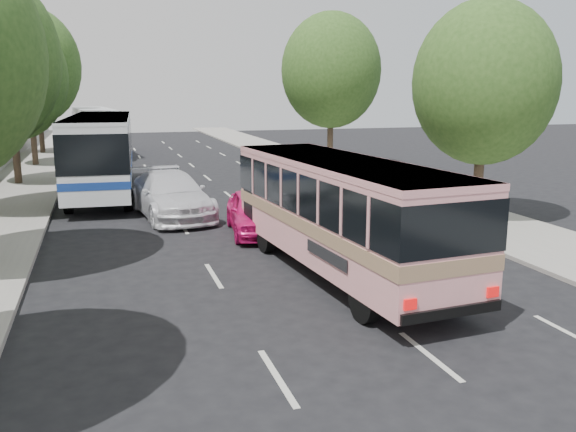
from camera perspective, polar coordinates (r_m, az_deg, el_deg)
name	(u,v)px	position (r m, az deg, el deg)	size (l,w,h in m)	color
ground	(338,323)	(12.96, 4.69, -9.91)	(120.00, 120.00, 0.00)	black
sidewalk_left	(16,190)	(31.77, -24.09, 2.21)	(4.00, 90.00, 0.15)	#9E998E
sidewalk_right	(347,176)	(34.11, 5.55, 3.75)	(4.00, 90.00, 0.12)	#9E998E
tree_left_d	(10,72)	(33.36, -24.55, 12.19)	(5.52, 5.52, 8.60)	#38281E
tree_left_e	(28,62)	(41.33, -23.12, 13.13)	(6.30, 6.30, 9.82)	#38281E
tree_left_f	(37,72)	(49.30, -22.39, 12.32)	(5.88, 5.88, 9.16)	#38281E
tree_right_near	(488,77)	(23.29, 18.18, 12.24)	(5.10, 5.10, 7.95)	#38281E
tree_right_far	(333,67)	(37.68, 4.21, 13.77)	(6.00, 6.00, 9.35)	#38281E
pink_bus	(341,204)	(15.73, 4.96, 1.11)	(3.19, 9.65, 3.03)	pink
pink_taxi	(255,212)	(20.54, -3.08, 0.38)	(1.73, 4.30, 1.47)	#E61470
white_pickup	(171,195)	(23.60, -10.91, 1.95)	(2.37, 5.83, 1.69)	silver
tour_coach_front	(101,148)	(29.18, -17.07, 6.12)	(3.28, 12.18, 3.61)	white
tour_coach_rear	(95,127)	(48.71, -17.60, 7.98)	(3.64, 11.47, 3.37)	silver
taxi_roof_sign	(255,188)	(20.39, -3.10, 2.65)	(0.55, 0.18, 0.18)	silver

